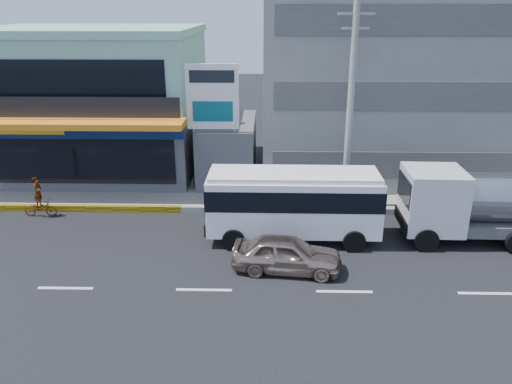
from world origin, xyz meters
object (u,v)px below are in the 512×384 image
Objects in this scene: utility_pole_near at (350,107)px; motorcycle_rider at (40,203)px; concrete_building at (401,51)px; minibus at (293,200)px; satellite_dish at (226,123)px; billboard at (213,104)px; sedan at (287,254)px; tanker_truck at (491,204)px; shop_building at (96,105)px.

utility_pole_near is 15.35m from motorcycle_rider.
minibus is (-6.66, -10.73, -5.18)m from concrete_building.
satellite_dish is at bearing -158.20° from concrete_building.
billboard is 1.67× the size of sedan.
motorcycle_rider is at bearing 173.91° from tanker_truck.
sedan is at bearing -97.05° from minibus.
tanker_truck is (12.16, -4.89, -3.24)m from billboard.
concrete_building is 3.87× the size of sedan.
concrete_building is 16.46m from sedan.
billboard is at bearing 31.23° from sedan.
motorcycle_rider is at bearing -155.43° from concrete_building.
satellite_dish reaches higher than minibus.
tanker_truck reaches higher than sedan.
utility_pole_near is 7.32m from tanker_truck.
minibus reaches higher than motorcycle_rider.
billboard is 3.47× the size of motorcycle_rider.
shop_building is at bearing 48.26° from sedan.
billboard is 6.98m from minibus.
shop_building reaches higher than billboard.
billboard is (7.50, -4.75, 0.93)m from shop_building.
tanker_truck reaches higher than motorcycle_rider.
minibus is 0.91× the size of tanker_truck.
shop_building is 6.24× the size of motorcycle_rider.
sedan is 12.66m from motorcycle_rider.
tanker_truck is 4.04× the size of motorcycle_rider.
utility_pole_near reaches higher than minibus.
tanker_truck is at bearing -65.24° from sedan.
concrete_building is 1.99× the size of tanker_truck.
tanker_truck is 20.44m from motorcycle_rider.
sedan is (-0.34, -2.77, -1.12)m from minibus.
shop_building reaches higher than tanker_truck.
concrete_building is at bearing 3.35° from shop_building.
billboard is at bearing 164.52° from utility_pole_near.
sedan is 2.08× the size of motorcycle_rider.
satellite_dish is (-10.00, -4.00, -3.42)m from concrete_building.
concrete_building is (18.00, 1.05, 3.00)m from shop_building.
satellite_dish is 10.37m from sedan.
billboard is at bearing -151.08° from concrete_building.
utility_pole_near is at bearing -30.96° from satellite_dish.
billboard is 6.75m from utility_pole_near.
satellite_dish is at bearing 27.63° from motorcycle_rider.
sedan is (11.00, -12.45, -3.29)m from shop_building.
billboard is 0.94× the size of minibus.
minibus is at bearing -10.42° from motorcycle_rider.
utility_pole_near is at bearing 3.62° from motorcycle_rider.
minibus is at bearing -40.46° from shop_building.
tanker_truck reaches higher than minibus.
shop_building is 1.54× the size of tanker_truck.
billboard is 9.45m from sedan.
billboard is at bearing -105.52° from satellite_dish.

